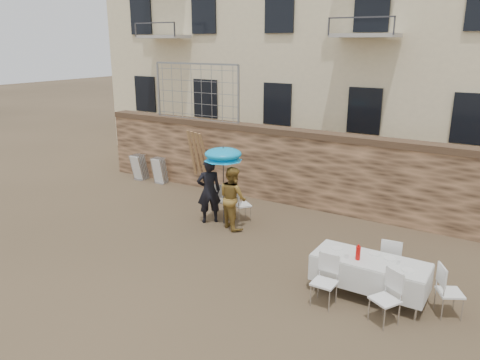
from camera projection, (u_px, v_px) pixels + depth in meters
The scene contains 17 objects.
ground at pixel (172, 262), 10.31m from camera, with size 80.00×80.00×0.00m, color brown.
stone_wall at pixel (278, 165), 14.06m from camera, with size 13.00×0.50×2.20m, color brown.
chain_link_fence at pixel (196, 92), 15.01m from camera, with size 3.20×0.06×1.80m, color gray, non-canonical shape.
man_suit at pixel (209, 191), 12.37m from camera, with size 0.64×0.42×1.75m, color black.
woman_dress at pixel (233, 198), 12.00m from camera, with size 0.79×0.62×1.63m, color #BE8E3A.
umbrella at pixel (223, 156), 11.97m from camera, with size 1.00×1.00×1.96m.
couple_chair_left at pixel (221, 199), 12.93m from camera, with size 0.48×0.48×0.96m, color white, non-canonical shape.
couple_chair_right at pixel (242, 204), 12.57m from camera, with size 0.48×0.48×0.96m, color white, non-canonical shape.
banquet_table at pixel (370, 261), 8.73m from camera, with size 2.10×0.85×0.78m.
soda_bottle at pixel (358, 253), 8.66m from camera, with size 0.09×0.09×0.26m, color red.
table_chair_front_left at pixel (324, 282), 8.50m from camera, with size 0.48×0.48×0.96m, color white, non-canonical shape.
table_chair_front_right at pixel (385, 298), 7.94m from camera, with size 0.48×0.48×0.96m, color white, non-canonical shape.
table_chair_back at pixel (391, 260), 9.35m from camera, with size 0.48×0.48×0.96m, color white, non-canonical shape.
table_chair_side at pixel (450, 291), 8.17m from camera, with size 0.48×0.48×0.96m, color white, non-canonical shape.
chair_stack_left at pixel (143, 166), 16.47m from camera, with size 0.46×0.47×0.92m, color white, non-canonical shape.
chair_stack_right at pixel (162, 169), 16.02m from camera, with size 0.46×0.40×0.92m, color white, non-canonical shape.
wood_planks at pixel (200, 160), 15.11m from camera, with size 0.70×0.20×2.00m, color #A37749, non-canonical shape.
Camera 1 is at (6.23, -7.15, 4.67)m, focal length 35.00 mm.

